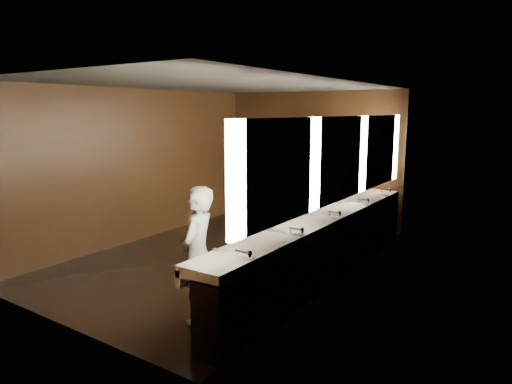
{
  "coord_description": "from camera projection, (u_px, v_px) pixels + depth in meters",
  "views": [
    {
      "loc": [
        4.48,
        -5.78,
        2.39
      ],
      "look_at": [
        0.59,
        0.0,
        1.15
      ],
      "focal_mm": 32.0,
      "sensor_mm": 36.0,
      "label": 1
    }
  ],
  "objects": [
    {
      "name": "person",
      "position": [
        198.0,
        255.0,
        5.15
      ],
      "size": [
        0.54,
        0.66,
        1.57
      ],
      "primitive_type": "imported",
      "rotation": [
        0.0,
        0.0,
        -1.25
      ],
      "color": "#88B4CB",
      "rests_on": "floor"
    },
    {
      "name": "wall_back",
      "position": [
        311.0,
        158.0,
        9.81
      ],
      "size": [
        4.0,
        0.02,
        2.8
      ],
      "primitive_type": "cube",
      "color": "black",
      "rests_on": "floor"
    },
    {
      "name": "wall_front",
      "position": [
        55.0,
        205.0,
        4.91
      ],
      "size": [
        4.0,
        0.02,
        2.8
      ],
      "primitive_type": "cube",
      "color": "black",
      "rests_on": "floor"
    },
    {
      "name": "trash_bin",
      "position": [
        284.0,
        275.0,
        6.03
      ],
      "size": [
        0.38,
        0.38,
        0.52
      ],
      "primitive_type": "cylinder",
      "rotation": [
        0.0,
        0.0,
        -0.15
      ],
      "color": "black",
      "rests_on": "floor"
    },
    {
      "name": "ceiling",
      "position": [
        225.0,
        85.0,
        7.11
      ],
      "size": [
        4.0,
        6.0,
        0.02
      ],
      "primitive_type": "cube",
      "color": "#2D2D2B",
      "rests_on": "wall_back"
    },
    {
      "name": "wall_right",
      "position": [
        341.0,
        184.0,
        6.26
      ],
      "size": [
        0.02,
        6.0,
        2.8
      ],
      "primitive_type": "cube",
      "color": "black",
      "rests_on": "floor"
    },
    {
      "name": "floor",
      "position": [
        227.0,
        256.0,
        7.6
      ],
      "size": [
        6.0,
        6.0,
        0.0
      ],
      "primitive_type": "plane",
      "color": "black",
      "rests_on": "ground"
    },
    {
      "name": "wall_left",
      "position": [
        140.0,
        165.0,
        8.46
      ],
      "size": [
        0.02,
        6.0,
        2.8
      ],
      "primitive_type": "cube",
      "color": "black",
      "rests_on": "floor"
    },
    {
      "name": "mirror_band",
      "position": [
        341.0,
        159.0,
        6.21
      ],
      "size": [
        0.06,
        5.03,
        1.15
      ],
      "color": "#FDEBD0",
      "rests_on": "wall_right"
    },
    {
      "name": "sink_counter",
      "position": [
        326.0,
        245.0,
        6.53
      ],
      "size": [
        0.55,
        5.4,
        1.01
      ],
      "color": "black",
      "rests_on": "floor"
    }
  ]
}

